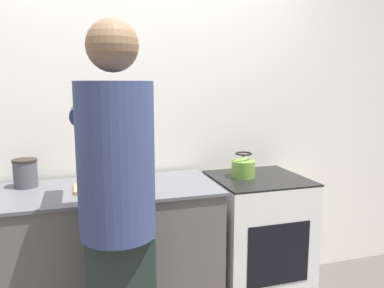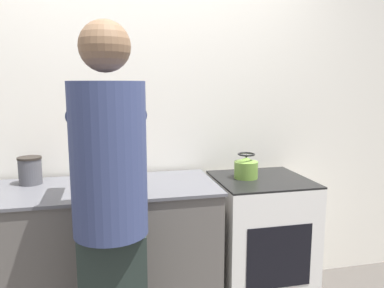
{
  "view_description": "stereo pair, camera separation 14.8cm",
  "coord_description": "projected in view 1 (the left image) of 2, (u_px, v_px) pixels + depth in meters",
  "views": [
    {
      "loc": [
        -0.35,
        -1.88,
        1.51
      ],
      "look_at": [
        0.29,
        0.21,
        1.16
      ],
      "focal_mm": 35.0,
      "sensor_mm": 36.0,
      "label": 1
    },
    {
      "loc": [
        -0.21,
        -1.91,
        1.51
      ],
      "look_at": [
        0.29,
        0.21,
        1.16
      ],
      "focal_mm": 35.0,
      "sensor_mm": 36.0,
      "label": 2
    }
  ],
  "objects": [
    {
      "name": "wall_back",
      "position": [
        132.0,
        115.0,
        2.52
      ],
      "size": [
        8.0,
        0.05,
        2.6
      ],
      "color": "silver",
      "rests_on": "ground_plane"
    },
    {
      "name": "counter",
      "position": [
        91.0,
        263.0,
        2.23
      ],
      "size": [
        1.52,
        0.61,
        0.91
      ],
      "color": "#5B5651",
      "rests_on": "ground_plane"
    },
    {
      "name": "oven",
      "position": [
        257.0,
        242.0,
        2.54
      ],
      "size": [
        0.59,
        0.58,
        0.9
      ],
      "color": "silver",
      "rests_on": "ground_plane"
    },
    {
      "name": "person",
      "position": [
        117.0,
        204.0,
        1.69
      ],
      "size": [
        0.38,
        0.62,
        1.78
      ],
      "color": "#232D28",
      "rests_on": "ground_plane"
    },
    {
      "name": "cutting_board",
      "position": [
        106.0,
        186.0,
        2.18
      ],
      "size": [
        0.36,
        0.2,
        0.02
      ],
      "color": "#A87A4C",
      "rests_on": "counter"
    },
    {
      "name": "knife",
      "position": [
        104.0,
        185.0,
        2.16
      ],
      "size": [
        0.19,
        0.09,
        0.01
      ],
      "rotation": [
        0.0,
        0.0,
        0.33
      ],
      "color": "silver",
      "rests_on": "cutting_board"
    },
    {
      "name": "kettle",
      "position": [
        243.0,
        167.0,
        2.46
      ],
      "size": [
        0.15,
        0.15,
        0.16
      ],
      "color": "olive",
      "rests_on": "oven"
    },
    {
      "name": "canister_jar",
      "position": [
        25.0,
        173.0,
        2.19
      ],
      "size": [
        0.14,
        0.14,
        0.17
      ],
      "color": "#4C4C51",
      "rests_on": "counter"
    }
  ]
}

